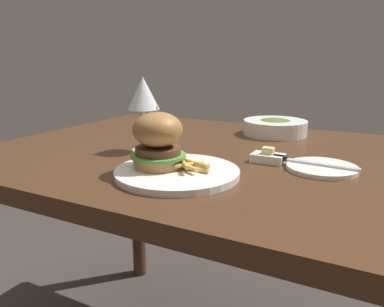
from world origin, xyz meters
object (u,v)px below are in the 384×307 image
(burger_sandwich, at_px, (158,140))
(bread_plate, at_px, (322,168))
(main_plate, at_px, (177,172))
(butter_dish, at_px, (268,157))
(soup_bowl, at_px, (275,127))
(wine_glass, at_px, (143,95))
(table_knife, at_px, (300,161))

(burger_sandwich, bearing_deg, bread_plate, 30.75)
(main_plate, height_order, burger_sandwich, burger_sandwich)
(main_plate, distance_m, bread_plate, 0.32)
(bread_plate, height_order, butter_dish, butter_dish)
(main_plate, relative_size, burger_sandwich, 2.02)
(burger_sandwich, relative_size, soup_bowl, 0.65)
(burger_sandwich, bearing_deg, soup_bowl, 77.95)
(burger_sandwich, distance_m, soup_bowl, 0.54)
(soup_bowl, bearing_deg, burger_sandwich, -102.05)
(burger_sandwich, relative_size, wine_glass, 0.67)
(table_knife, relative_size, soup_bowl, 1.08)
(wine_glass, xyz_separation_m, butter_dish, (0.32, 0.04, -0.14))
(bread_plate, relative_size, table_knife, 0.71)
(butter_dish, bearing_deg, table_knife, -3.44)
(burger_sandwich, bearing_deg, butter_dish, 46.18)
(bread_plate, xyz_separation_m, butter_dish, (-0.13, 0.01, 0.01))
(burger_sandwich, relative_size, butter_dish, 1.72)
(bread_plate, bearing_deg, table_knife, 176.08)
(table_knife, relative_size, butter_dish, 2.87)
(wine_glass, distance_m, table_knife, 0.42)
(main_plate, xyz_separation_m, burger_sandwich, (-0.05, -0.00, 0.07))
(table_knife, xyz_separation_m, soup_bowl, (-0.15, 0.33, 0.01))
(main_plate, height_order, butter_dish, butter_dish)
(bread_plate, distance_m, table_knife, 0.05)
(burger_sandwich, distance_m, butter_dish, 0.28)
(burger_sandwich, bearing_deg, main_plate, 1.39)
(main_plate, distance_m, burger_sandwich, 0.08)
(wine_glass, xyz_separation_m, table_knife, (0.40, 0.04, -0.13))
(bread_plate, bearing_deg, wine_glass, -175.34)
(burger_sandwich, height_order, table_knife, burger_sandwich)
(table_knife, xyz_separation_m, butter_dish, (-0.08, 0.00, -0.00))
(main_plate, relative_size, soup_bowl, 1.31)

